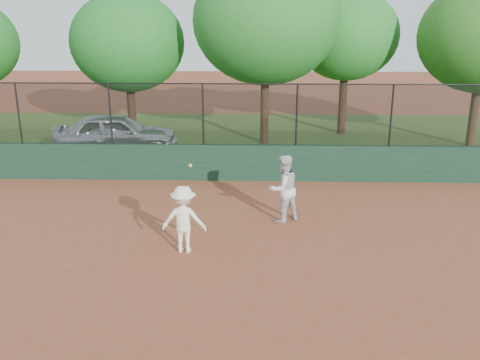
{
  "coord_description": "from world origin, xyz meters",
  "views": [
    {
      "loc": [
        1.19,
        -10.92,
        5.35
      ],
      "look_at": [
        0.8,
        2.2,
        1.2
      ],
      "focal_mm": 40.0,
      "sensor_mm": 36.0,
      "label": 1
    }
  ],
  "objects_px": {
    "tree_3": "(347,35)",
    "player_second": "(283,189)",
    "tree_1": "(128,42)",
    "player_main": "(184,219)",
    "tree_2": "(266,21)",
    "parked_car": "(116,134)"
  },
  "relations": [
    {
      "from": "player_second",
      "to": "player_main",
      "type": "relative_size",
      "value": 0.83
    },
    {
      "from": "player_main",
      "to": "tree_3",
      "type": "height_order",
      "value": "tree_3"
    },
    {
      "from": "parked_car",
      "to": "tree_1",
      "type": "xyz_separation_m",
      "value": [
        -0.06,
        3.11,
        3.29
      ]
    },
    {
      "from": "tree_2",
      "to": "player_main",
      "type": "bearing_deg",
      "value": -100.51
    },
    {
      "from": "player_second",
      "to": "tree_1",
      "type": "xyz_separation_m",
      "value": [
        -6.24,
        10.01,
        3.18
      ]
    },
    {
      "from": "player_second",
      "to": "player_main",
      "type": "xyz_separation_m",
      "value": [
        -2.37,
        -1.97,
        -0.11
      ]
    },
    {
      "from": "tree_1",
      "to": "tree_3",
      "type": "relative_size",
      "value": 0.98
    },
    {
      "from": "player_main",
      "to": "tree_3",
      "type": "bearing_deg",
      "value": 66.59
    },
    {
      "from": "player_main",
      "to": "tree_2",
      "type": "relative_size",
      "value": 0.29
    },
    {
      "from": "player_second",
      "to": "tree_1",
      "type": "bearing_deg",
      "value": -91.61
    },
    {
      "from": "parked_car",
      "to": "player_main",
      "type": "xyz_separation_m",
      "value": [
        3.81,
        -8.87,
        -0.0
      ]
    },
    {
      "from": "parked_car",
      "to": "tree_2",
      "type": "height_order",
      "value": "tree_2"
    },
    {
      "from": "tree_1",
      "to": "player_second",
      "type": "bearing_deg",
      "value": -58.06
    },
    {
      "from": "tree_1",
      "to": "tree_3",
      "type": "xyz_separation_m",
      "value": [
        9.43,
        0.86,
        0.27
      ]
    },
    {
      "from": "player_main",
      "to": "tree_3",
      "type": "relative_size",
      "value": 0.35
    },
    {
      "from": "tree_1",
      "to": "tree_3",
      "type": "distance_m",
      "value": 9.47
    },
    {
      "from": "parked_car",
      "to": "tree_1",
      "type": "relative_size",
      "value": 0.76
    },
    {
      "from": "player_second",
      "to": "tree_2",
      "type": "xyz_separation_m",
      "value": [
        -0.37,
        8.81,
        4.09
      ]
    },
    {
      "from": "player_second",
      "to": "tree_2",
      "type": "bearing_deg",
      "value": -121.14
    },
    {
      "from": "parked_car",
      "to": "player_second",
      "type": "xyz_separation_m",
      "value": [
        6.18,
        -6.9,
        0.1
      ]
    },
    {
      "from": "tree_3",
      "to": "tree_1",
      "type": "bearing_deg",
      "value": -174.79
    },
    {
      "from": "tree_3",
      "to": "player_second",
      "type": "bearing_deg",
      "value": -106.34
    }
  ]
}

